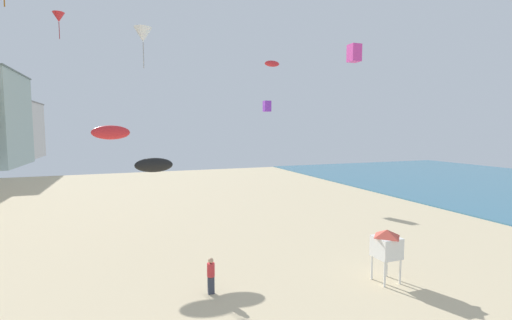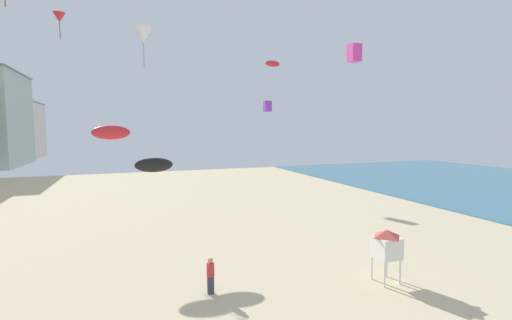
{
  "view_description": "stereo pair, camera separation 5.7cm",
  "coord_description": "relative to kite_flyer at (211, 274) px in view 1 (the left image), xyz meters",
  "views": [
    {
      "loc": [
        -3.45,
        -2.41,
        7.29
      ],
      "look_at": [
        4.02,
        17.42,
        5.44
      ],
      "focal_mm": 24.47,
      "sensor_mm": 36.0,
      "label": 1
    },
    {
      "loc": [
        -3.4,
        -2.43,
        7.29
      ],
      "look_at": [
        4.02,
        17.42,
        5.44
      ],
      "focal_mm": 24.47,
      "sensor_mm": 36.0,
      "label": 2
    }
  ],
  "objects": [
    {
      "name": "boardwalk_hotel_furthest",
      "position": [
        -31.66,
        89.5,
        6.26
      ],
      "size": [
        15.14,
        17.26,
        14.35
      ],
      "color": "silver",
      "rests_on": "ground"
    },
    {
      "name": "kite_flyer",
      "position": [
        0.0,
        0.0,
        0.0
      ],
      "size": [
        0.34,
        0.34,
        1.64
      ],
      "rotation": [
        0.0,
        0.0,
        5.42
      ],
      "color": "#383D4C",
      "rests_on": "ground"
    },
    {
      "name": "lifeguard_stand",
      "position": [
        8.15,
        -1.74,
        0.92
      ],
      "size": [
        1.1,
        1.1,
        2.55
      ],
      "rotation": [
        0.0,
        0.0,
        -0.29
      ],
      "color": "white",
      "rests_on": "ground"
    },
    {
      "name": "kite_purple_box",
      "position": [
        11.65,
        21.74,
        8.98
      ],
      "size": [
        0.76,
        0.76,
        1.2
      ],
      "color": "purple"
    },
    {
      "name": "kite_magenta_box",
      "position": [
        9.54,
        3.06,
        10.9
      ],
      "size": [
        0.65,
        0.65,
        1.01
      ],
      "color": "#DB3D9E"
    },
    {
      "name": "kite_red_parafoil",
      "position": [
        10.5,
        17.67,
        12.88
      ],
      "size": [
        1.55,
        0.43,
        0.6
      ],
      "color": "red"
    },
    {
      "name": "kite_red_parafoil_2",
      "position": [
        -4.22,
        9.55,
        6.19
      ],
      "size": [
        2.33,
        0.65,
        0.91
      ],
      "color": "red"
    },
    {
      "name": "kite_red_delta",
      "position": [
        -8.97,
        24.29,
        17.13
      ],
      "size": [
        1.1,
        1.1,
        2.49
      ],
      "color": "red"
    },
    {
      "name": "kite_white_delta",
      "position": [
        -1.87,
        13.47,
        13.47
      ],
      "size": [
        1.33,
        1.33,
        3.02
      ],
      "color": "white"
    },
    {
      "name": "kite_black_parafoil",
      "position": [
        -1.81,
        6.88,
        4.26
      ],
      "size": [
        2.22,
        0.62,
        0.86
      ],
      "color": "black"
    }
  ]
}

